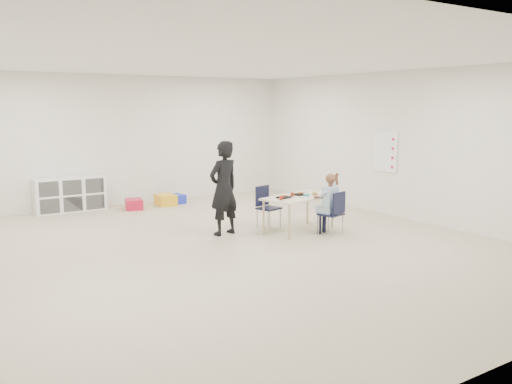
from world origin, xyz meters
TOP-DOWN VIEW (x-y plane):
  - room at (0.00, 0.00)m, footprint 9.00×9.02m
  - table at (1.63, 0.32)m, footprint 1.47×0.99m
  - chair_near at (1.92, -0.18)m, footprint 0.43×0.42m
  - chair_far at (1.35, 0.82)m, footprint 0.43×0.42m
  - child at (1.92, -0.18)m, footprint 0.60×0.60m
  - lunch_tray_near at (1.71, 0.40)m, footprint 0.25×0.21m
  - lunch_tray_far at (1.29, 0.29)m, footprint 0.25×0.21m
  - milk_carton at (1.71, 0.21)m, footprint 0.09×0.09m
  - bread_roll at (1.94, 0.28)m, footprint 0.09×0.09m
  - apple_near at (1.51, 0.36)m, footprint 0.07×0.07m
  - apple_far at (1.13, 0.15)m, footprint 0.07×0.07m
  - cubby_shelf at (-1.20, 4.28)m, footprint 1.40×0.40m
  - rules_poster at (3.98, 0.60)m, footprint 0.02×0.60m
  - adult at (0.42, 0.81)m, footprint 0.64×0.49m
  - bin_red at (-0.03, 3.80)m, footprint 0.44×0.51m
  - bin_yellow at (0.71, 3.86)m, footprint 0.40×0.50m
  - bin_blue at (1.01, 3.98)m, footprint 0.34×0.42m

SIDE VIEW (x-z plane):
  - bin_blue at x=1.01m, z-range 0.00..0.19m
  - bin_red at x=-0.03m, z-range 0.00..0.21m
  - bin_yellow at x=0.71m, z-range 0.00..0.24m
  - table at x=1.63m, z-range 0.00..0.62m
  - cubby_shelf at x=-1.20m, z-range 0.00..0.70m
  - chair_near at x=1.92m, z-range 0.00..0.74m
  - chair_far at x=1.35m, z-range 0.00..0.74m
  - child at x=1.92m, z-range 0.00..1.16m
  - lunch_tray_near at x=1.71m, z-range 0.61..0.64m
  - lunch_tray_far at x=1.29m, z-range 0.61..0.64m
  - bread_roll at x=1.94m, z-range 0.61..0.68m
  - apple_near at x=1.51m, z-range 0.61..0.69m
  - apple_far at x=1.13m, z-range 0.61..0.69m
  - milk_carton at x=1.71m, z-range 0.61..0.71m
  - adult at x=0.42m, z-range 0.00..1.57m
  - rules_poster at x=3.98m, z-range 0.85..1.65m
  - room at x=0.00m, z-range 0.00..2.80m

